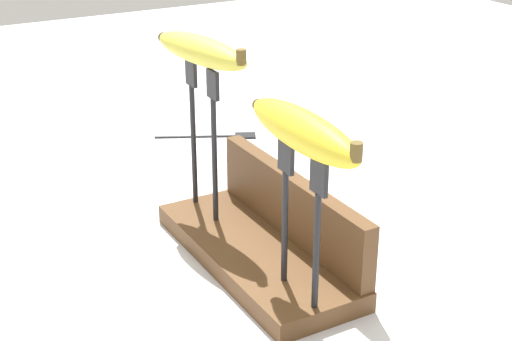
% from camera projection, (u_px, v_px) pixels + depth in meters
% --- Properties ---
extents(ground_plane, '(3.00, 3.00, 0.00)m').
position_uv_depth(ground_plane, '(256.00, 262.00, 0.94)').
color(ground_plane, silver).
extents(wooden_board, '(0.32, 0.12, 0.02)m').
position_uv_depth(wooden_board, '(256.00, 254.00, 0.94)').
color(wooden_board, brown).
rests_on(wooden_board, ground).
extents(board_backstop, '(0.31, 0.02, 0.08)m').
position_uv_depth(board_backstop, '(293.00, 206.00, 0.94)').
color(board_backstop, brown).
rests_on(board_backstop, wooden_board).
extents(fork_stand_left, '(0.09, 0.01, 0.20)m').
position_uv_depth(fork_stand_left, '(203.00, 126.00, 0.97)').
color(fork_stand_left, black).
rests_on(fork_stand_left, wooden_board).
extents(fork_stand_right, '(0.09, 0.01, 0.17)m').
position_uv_depth(fork_stand_right, '(301.00, 210.00, 0.79)').
color(fork_stand_right, black).
rests_on(fork_stand_right, wooden_board).
extents(banana_raised_left, '(0.18, 0.07, 0.04)m').
position_uv_depth(banana_raised_left, '(201.00, 50.00, 0.93)').
color(banana_raised_left, '#DBD147').
rests_on(banana_raised_left, fork_stand_left).
extents(banana_raised_right, '(0.19, 0.04, 0.04)m').
position_uv_depth(banana_raised_right, '(303.00, 131.00, 0.76)').
color(banana_raised_right, yellow).
rests_on(banana_raised_right, fork_stand_right).
extents(fork_fallen_far, '(0.09, 0.17, 0.01)m').
position_uv_depth(fork_fallen_far, '(219.00, 135.00, 1.34)').
color(fork_fallen_far, black).
rests_on(fork_fallen_far, ground).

